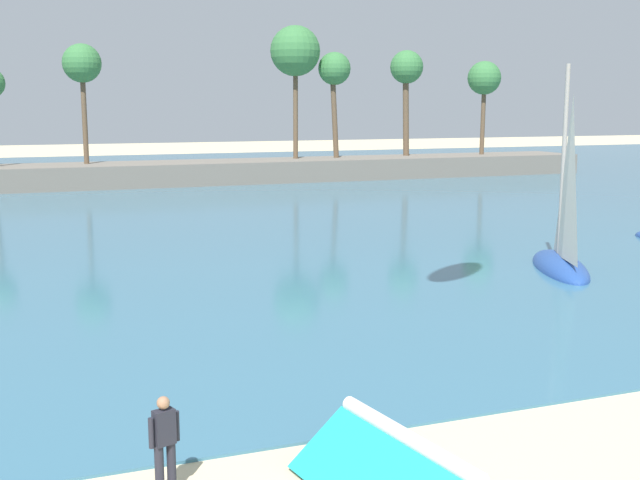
# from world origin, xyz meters

# --- Properties ---
(sea) EXTENTS (220.00, 90.29, 0.06)m
(sea) POSITION_xyz_m (0.00, 51.61, 0.03)
(sea) COLOR #386B84
(sea) RESTS_ON ground
(palm_headland) EXTENTS (87.93, 6.00, 12.86)m
(palm_headland) POSITION_xyz_m (0.57, 56.83, 2.95)
(palm_headland) COLOR slate
(palm_headland) RESTS_ON ground
(folded_kite) EXTENTS (2.99, 4.02, 1.09)m
(folded_kite) POSITION_xyz_m (1.02, 3.96, 0.73)
(folded_kite) COLOR #1EADB2
(folded_kite) RESTS_ON ground
(person_at_waterline) EXTENTS (0.53, 0.30, 1.67)m
(person_at_waterline) POSITION_xyz_m (-2.58, 5.48, 0.89)
(person_at_waterline) COLOR #23232D
(person_at_waterline) RESTS_ON ground
(sailboat_far_left) EXTENTS (3.91, 5.93, 8.30)m
(sailboat_far_left) POSITION_xyz_m (14.62, 17.79, 0.81)
(sailboat_far_left) COLOR #234793
(sailboat_far_left) RESTS_ON sea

